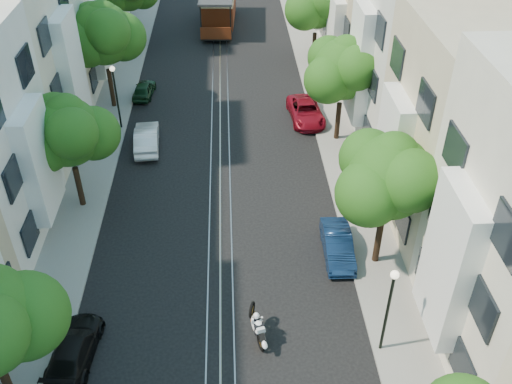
{
  "coord_description": "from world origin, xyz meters",
  "views": [
    {
      "loc": [
        0.67,
        -10.15,
        18.4
      ],
      "look_at": [
        1.79,
        11.76,
        2.2
      ],
      "focal_mm": 40.0,
      "sensor_mm": 36.0,
      "label": 1
    }
  ],
  "objects": [
    {
      "name": "lamp_west",
      "position": [
        -6.3,
        22.0,
        2.85
      ],
      "size": [
        0.32,
        0.32,
        4.16
      ],
      "color": "black",
      "rests_on": "ground"
    },
    {
      "name": "tree_e_c",
      "position": [
        7.26,
        19.98,
        4.6
      ],
      "size": [
        4.84,
        3.99,
        6.52
      ],
      "color": "black",
      "rests_on": "ground"
    },
    {
      "name": "townhouses_west",
      "position": [
        -11.87,
        27.91,
        5.08
      ],
      "size": [
        7.75,
        72.0,
        11.76
      ],
      "color": "silver",
      "rests_on": "ground"
    },
    {
      "name": "tree_e_d",
      "position": [
        7.26,
        30.98,
        4.87
      ],
      "size": [
        5.01,
        4.16,
        6.85
      ],
      "color": "black",
      "rests_on": "ground"
    },
    {
      "name": "rail_right",
      "position": [
        0.55,
        28.0,
        0.01
      ],
      "size": [
        0.06,
        80.0,
        0.02
      ],
      "primitive_type": "cube",
      "color": "gray",
      "rests_on": "ground"
    },
    {
      "name": "parked_car_w_near",
      "position": [
        -5.6,
        4.22,
        0.56
      ],
      "size": [
        1.91,
        3.98,
        1.12
      ],
      "primitive_type": "imported",
      "rotation": [
        0.0,
        0.0,
        3.05
      ],
      "color": "black",
      "rests_on": "ground"
    },
    {
      "name": "tree_w_c",
      "position": [
        -7.14,
        24.98,
        5.07
      ],
      "size": [
        5.13,
        4.28,
        7.09
      ],
      "color": "black",
      "rests_on": "ground"
    },
    {
      "name": "lamp_east",
      "position": [
        6.3,
        4.0,
        2.85
      ],
      "size": [
        0.32,
        0.32,
        4.16
      ],
      "color": "black",
      "rests_on": "ground"
    },
    {
      "name": "sidewalk_west",
      "position": [
        -7.25,
        28.0,
        0.06
      ],
      "size": [
        2.5,
        80.0,
        0.12
      ],
      "primitive_type": "cube",
      "color": "gray",
      "rests_on": "ground"
    },
    {
      "name": "parked_car_e_far",
      "position": [
        5.6,
        22.57,
        0.61
      ],
      "size": [
        2.32,
        4.49,
        1.21
      ],
      "primitive_type": "imported",
      "rotation": [
        0.0,
        0.0,
        0.07
      ],
      "color": "maroon",
      "rests_on": "ground"
    },
    {
      "name": "tree_e_b",
      "position": [
        7.26,
        8.98,
        4.73
      ],
      "size": [
        4.93,
        4.08,
        6.68
      ],
      "color": "black",
      "rests_on": "ground"
    },
    {
      "name": "parked_car_w_mid",
      "position": [
        -4.4,
        19.66,
        0.65
      ],
      "size": [
        1.68,
        4.02,
        1.29
      ],
      "primitive_type": "imported",
      "rotation": [
        0.0,
        0.0,
        3.22
      ],
      "color": "silver",
      "rests_on": "ground"
    },
    {
      "name": "lane_line",
      "position": [
        0.0,
        28.0,
        0.0
      ],
      "size": [
        0.08,
        80.0,
        0.01
      ],
      "primitive_type": "cube",
      "color": "tan",
      "rests_on": "ground"
    },
    {
      "name": "rail_left",
      "position": [
        -0.55,
        28.0,
        0.01
      ],
      "size": [
        0.06,
        80.0,
        0.02
      ],
      "primitive_type": "cube",
      "color": "gray",
      "rests_on": "ground"
    },
    {
      "name": "rail_slot",
      "position": [
        0.0,
        28.0,
        0.01
      ],
      "size": [
        0.06,
        80.0,
        0.02
      ],
      "primitive_type": "cube",
      "color": "gray",
      "rests_on": "ground"
    },
    {
      "name": "cable_car",
      "position": [
        -0.04,
        40.05,
        2.02
      ],
      "size": [
        3.33,
        9.04,
        3.41
      ],
      "rotation": [
        0.0,
        0.0,
        -0.06
      ],
      "color": "black",
      "rests_on": "ground"
    },
    {
      "name": "parked_car_e_mid",
      "position": [
        5.5,
        9.56,
        0.6
      ],
      "size": [
        1.33,
        3.66,
        1.2
      ],
      "primitive_type": "imported",
      "rotation": [
        0.0,
        0.0,
        -0.02
      ],
      "color": "#0D2142",
      "rests_on": "ground"
    },
    {
      "name": "sportbike_rider",
      "position": [
        1.49,
        4.77,
        0.78
      ],
      "size": [
        0.67,
        1.84,
        1.41
      ],
      "rotation": [
        0.0,
        0.0,
        0.27
      ],
      "color": "black",
      "rests_on": "ground"
    },
    {
      "name": "townhouses_east",
      "position": [
        11.87,
        27.91,
        5.18
      ],
      "size": [
        7.75,
        72.0,
        12.0
      ],
      "color": "beige",
      "rests_on": "ground"
    },
    {
      "name": "tree_w_b",
      "position": [
        -7.14,
        13.98,
        4.4
      ],
      "size": [
        4.72,
        3.87,
        6.27
      ],
      "color": "black",
      "rests_on": "ground"
    },
    {
      "name": "sidewalk_east",
      "position": [
        7.25,
        28.0,
        0.06
      ],
      "size": [
        2.5,
        80.0,
        0.12
      ],
      "primitive_type": "cube",
      "color": "gray",
      "rests_on": "ground"
    },
    {
      "name": "parked_car_w_far",
      "position": [
        -5.31,
        26.52,
        0.53
      ],
      "size": [
        1.54,
        3.22,
        1.06
      ],
      "primitive_type": "imported",
      "rotation": [
        0.0,
        0.0,
        3.05
      ],
      "color": "#14321C",
      "rests_on": "ground"
    },
    {
      "name": "ground",
      "position": [
        0.0,
        28.0,
        0.0
      ],
      "size": [
        200.0,
        200.0,
        0.0
      ],
      "primitive_type": "plane",
      "color": "black",
      "rests_on": "ground"
    }
  ]
}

